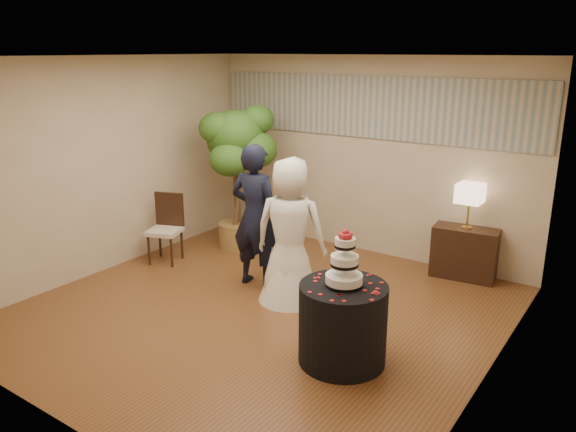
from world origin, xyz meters
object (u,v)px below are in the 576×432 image
Objects in this scene: wedding_cake at (345,258)px; console at (464,253)px; table_lamp at (469,206)px; ficus_tree at (237,176)px; groom at (255,216)px; side_chair at (164,229)px; cake_table at (343,324)px; bride at (290,231)px.

wedding_cake is 2.81m from console.
ficus_tree reaches higher than table_lamp.
groom is at bearing -147.37° from console.
ficus_tree is (-3.20, -0.72, 0.11)m from table_lamp.
wedding_cake is 0.94× the size of table_lamp.
wedding_cake is 0.57× the size of side_chair.
ficus_tree reaches higher than cake_table.
wedding_cake is at bearing 144.79° from groom.
table_lamp is 3.28m from ficus_tree.
wedding_cake is 2.72m from table_lamp.
bride is 2.07× the size of cake_table.
ficus_tree is at bearing -50.87° from bride.
side_chair reaches higher than cake_table.
console is at bearing 83.91° from cake_table.
bride is 1.54m from cake_table.
bride is at bearing -128.84° from table_lamp.
table_lamp is (0.29, 2.70, 0.57)m from cake_table.
groom is 2.75m from console.
groom is 1.89× the size of side_chair.
wedding_cake is at bearing -35.54° from side_chair.
table_lamp is (0.00, 0.00, 0.63)m from console.
bride is 2.36m from table_lamp.
bride reaches higher than wedding_cake.
groom is at bearing 151.07° from cake_table.
side_chair is at bearing -160.04° from console.
groom is 2.22× the size of console.
bride reaches higher than console.
wedding_cake reaches higher than table_lamp.
bride is 0.80× the size of ficus_tree.
cake_table is at bearing -34.20° from ficus_tree.
wedding_cake is (1.19, -0.86, 0.20)m from bride.
wedding_cake is 0.67× the size of console.
side_chair is (-3.32, 0.89, 0.09)m from cake_table.
groom is 2.12m from cake_table.
wedding_cake is (0.00, -0.00, 0.66)m from cake_table.
bride is (0.61, -0.13, -0.04)m from groom.
console is 0.63m from table_lamp.
ficus_tree is at bearing -173.93° from console.
bride is 1.80× the size of side_chair.
side_chair is (-2.13, 0.03, -0.38)m from bride.
ficus_tree is (-1.72, 1.12, 0.22)m from bride.
groom is 3.11× the size of table_lamp.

